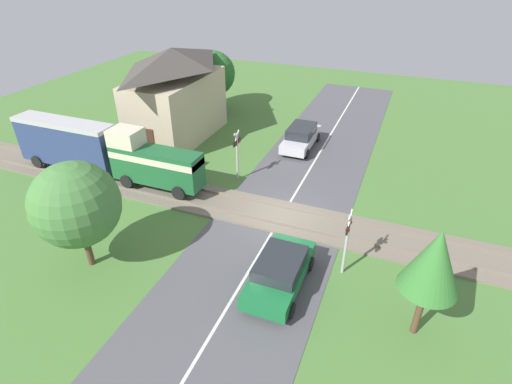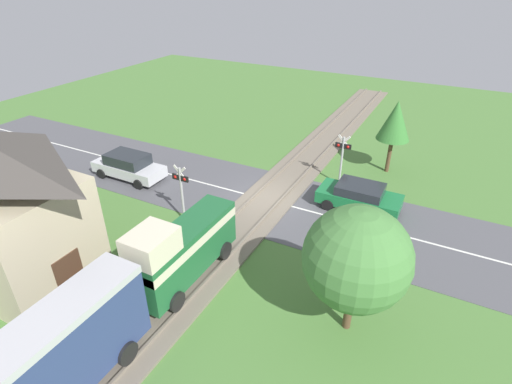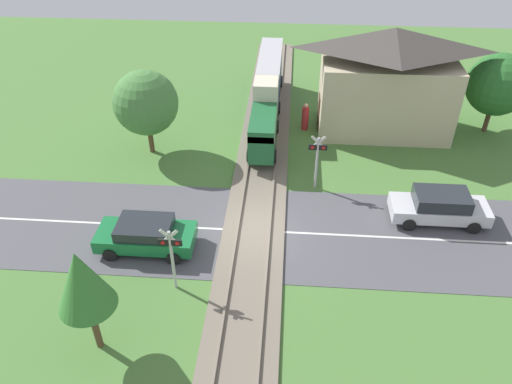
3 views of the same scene
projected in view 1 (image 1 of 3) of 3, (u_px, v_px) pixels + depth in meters
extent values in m
plane|color=#4C7A38|center=(281.00, 218.00, 20.06)|extent=(60.00, 60.00, 0.00)
cube|color=#515156|center=(281.00, 217.00, 20.05)|extent=(48.00, 6.40, 0.02)
cube|color=silver|center=(281.00, 217.00, 20.04)|extent=(48.00, 0.12, 0.00)
cube|color=#756B5B|center=(281.00, 217.00, 20.02)|extent=(2.80, 48.00, 0.12)
cube|color=slate|center=(277.00, 222.00, 19.39)|extent=(0.10, 48.00, 0.12)
cube|color=slate|center=(286.00, 207.00, 20.53)|extent=(0.10, 48.00, 0.12)
cube|color=#1E6033|center=(157.00, 166.00, 21.48)|extent=(1.35, 5.14, 1.90)
cube|color=beige|center=(156.00, 157.00, 21.21)|extent=(1.37, 5.14, 0.36)
cube|color=beige|center=(126.00, 137.00, 21.30)|extent=(1.35, 1.64, 0.90)
cylinder|color=black|center=(178.00, 193.00, 20.88)|extent=(0.14, 0.76, 0.76)
cylinder|color=black|center=(192.00, 180.00, 22.03)|extent=(0.14, 0.76, 0.76)
cylinder|color=black|center=(126.00, 182.00, 21.92)|extent=(0.14, 0.76, 0.76)
cylinder|color=black|center=(142.00, 170.00, 23.06)|extent=(0.14, 0.76, 0.76)
cube|color=navy|center=(67.00, 144.00, 23.28)|extent=(1.35, 6.32, 2.40)
cube|color=#BCBCC1|center=(61.00, 123.00, 22.59)|extent=(1.41, 6.32, 0.24)
cylinder|color=black|center=(91.00, 174.00, 22.69)|extent=(0.14, 0.76, 0.76)
cylinder|color=black|center=(107.00, 163.00, 23.84)|extent=(0.14, 0.76, 0.76)
cylinder|color=black|center=(37.00, 162.00, 23.97)|extent=(0.14, 0.76, 0.76)
cylinder|color=black|center=(55.00, 152.00, 25.11)|extent=(0.14, 0.76, 0.76)
cube|color=#197038|center=(280.00, 274.00, 15.70)|extent=(4.16, 1.80, 0.61)
cube|color=#23282D|center=(280.00, 263.00, 15.42)|extent=(2.29, 1.66, 0.47)
cylinder|color=black|center=(270.00, 253.00, 17.22)|extent=(0.60, 0.18, 0.60)
cylinder|color=black|center=(310.00, 264.00, 16.65)|extent=(0.60, 0.18, 0.60)
cylinder|color=black|center=(246.00, 297.00, 15.07)|extent=(0.60, 0.18, 0.60)
cylinder|color=black|center=(291.00, 310.00, 14.50)|extent=(0.60, 0.18, 0.60)
cube|color=silver|center=(301.00, 139.00, 26.88)|extent=(4.39, 1.68, 0.61)
cube|color=#23282D|center=(301.00, 131.00, 26.57)|extent=(2.42, 1.55, 0.61)
cylinder|color=black|center=(307.00, 154.00, 25.64)|extent=(0.60, 0.18, 0.60)
cylinder|color=black|center=(282.00, 150.00, 26.17)|extent=(0.60, 0.18, 0.60)
cylinder|color=black|center=(318.00, 137.00, 27.91)|extent=(0.60, 0.18, 0.60)
cylinder|color=black|center=(295.00, 134.00, 28.44)|extent=(0.60, 0.18, 0.60)
cylinder|color=#B7B7B7|center=(346.00, 245.00, 15.93)|extent=(0.12, 0.12, 2.88)
cube|color=black|center=(349.00, 226.00, 15.45)|extent=(0.90, 0.08, 0.28)
sphere|color=red|center=(348.00, 230.00, 15.23)|extent=(0.18, 0.18, 0.18)
sphere|color=red|center=(350.00, 222.00, 15.66)|extent=(0.18, 0.18, 0.18)
cube|color=silver|center=(350.00, 220.00, 15.31)|extent=(0.72, 0.04, 0.72)
cube|color=silver|center=(350.00, 220.00, 15.31)|extent=(0.72, 0.04, 0.72)
cylinder|color=#B7B7B7|center=(237.00, 157.00, 22.69)|extent=(0.12, 0.12, 2.88)
cube|color=black|center=(237.00, 142.00, 22.21)|extent=(0.90, 0.08, 0.28)
sphere|color=red|center=(239.00, 140.00, 22.42)|extent=(0.18, 0.18, 0.18)
sphere|color=red|center=(235.00, 144.00, 22.00)|extent=(0.18, 0.18, 0.18)
cube|color=silver|center=(237.00, 138.00, 22.07)|extent=(0.72, 0.04, 0.72)
cube|color=silver|center=(237.00, 138.00, 22.07)|extent=(0.72, 0.04, 0.72)
cube|color=#C6B793|center=(177.00, 108.00, 27.53)|extent=(7.49, 3.91, 4.35)
pyramid|color=#47423D|center=(172.00, 57.00, 25.77)|extent=(8.09, 4.23, 1.22)
cube|color=#472D1E|center=(147.00, 144.00, 25.12)|extent=(0.06, 1.10, 2.10)
cylinder|color=#B2282D|center=(144.00, 155.00, 24.60)|extent=(0.41, 0.41, 1.42)
sphere|color=tan|center=(142.00, 142.00, 24.17)|extent=(0.26, 0.26, 0.26)
cylinder|color=brown|center=(215.00, 101.00, 33.34)|extent=(0.28, 0.28, 1.49)
sphere|color=#286628|center=(213.00, 73.00, 32.17)|extent=(3.54, 3.54, 3.54)
cylinder|color=brown|center=(88.00, 249.00, 16.73)|extent=(0.28, 0.28, 1.54)
sphere|color=#477F3D|center=(76.00, 205.00, 15.56)|extent=(3.47, 3.47, 3.47)
cylinder|color=brown|center=(419.00, 310.00, 13.54)|extent=(0.24, 0.24, 2.11)
cone|color=#387A33|center=(434.00, 260.00, 12.39)|extent=(1.92, 1.92, 2.30)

